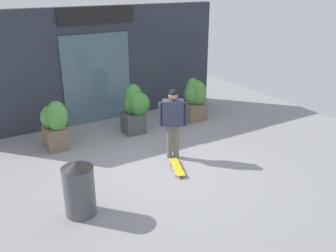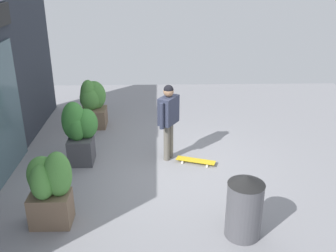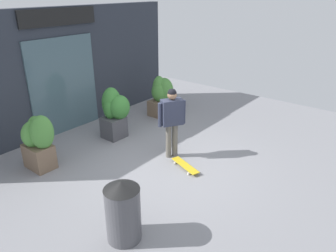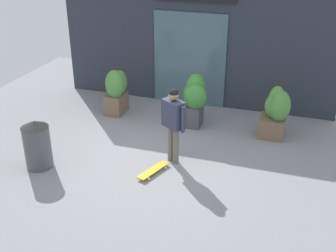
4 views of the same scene
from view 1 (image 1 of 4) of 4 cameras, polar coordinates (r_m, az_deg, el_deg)
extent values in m
plane|color=gray|center=(8.61, -1.61, -5.55)|extent=(12.00, 12.00, 0.00)
cube|color=#2D333D|center=(11.00, -10.53, 9.17)|extent=(7.57, 0.25, 3.25)
cube|color=#47606B|center=(10.90, -10.79, 7.12)|extent=(2.00, 0.06, 2.54)
cube|color=black|center=(10.63, -10.91, 16.30)|extent=(2.15, 0.05, 0.41)
cylinder|color=#666056|center=(8.66, 1.28, -2.35)|extent=(0.13, 0.13, 0.83)
cylinder|color=#666056|center=(8.66, 0.22, -2.35)|extent=(0.13, 0.13, 0.83)
cube|color=#2D3347|center=(8.40, 0.77, 2.05)|extent=(0.54, 0.47, 0.58)
cylinder|color=#2D3347|center=(8.42, 2.70, 1.84)|extent=(0.09, 0.09, 0.56)
cylinder|color=#2D3347|center=(8.41, -1.17, 1.84)|extent=(0.09, 0.09, 0.56)
sphere|color=#997051|center=(8.27, 0.78, 4.69)|extent=(0.21, 0.21, 0.21)
sphere|color=black|center=(8.26, 0.78, 4.93)|extent=(0.20, 0.20, 0.20)
cube|color=gold|center=(8.26, 1.36, -6.27)|extent=(0.45, 0.85, 0.02)
cylinder|color=silver|center=(8.07, 2.50, -7.33)|extent=(0.05, 0.06, 0.05)
cylinder|color=silver|center=(8.03, 1.08, -7.47)|extent=(0.05, 0.06, 0.05)
cylinder|color=silver|center=(8.53, 1.63, -5.63)|extent=(0.05, 0.06, 0.05)
cylinder|color=silver|center=(8.49, 0.28, -5.76)|extent=(0.05, 0.06, 0.05)
cube|color=#47474C|center=(10.16, -5.33, 0.47)|extent=(0.54, 0.51, 0.56)
ellipsoid|color=#387A33|center=(9.93, -4.44, 3.37)|extent=(0.57, 0.49, 0.64)
ellipsoid|color=#387A33|center=(10.02, -5.70, 3.32)|extent=(0.38, 0.36, 0.57)
ellipsoid|color=#387A33|center=(10.08, -5.33, 4.12)|extent=(0.51, 0.50, 0.83)
cube|color=brown|center=(9.62, -16.92, -1.71)|extent=(0.46, 0.64, 0.55)
ellipsoid|color=#4C8C3D|center=(9.52, -16.86, 1.67)|extent=(0.37, 0.51, 0.67)
ellipsoid|color=#4C8C3D|center=(9.49, -17.49, 1.33)|extent=(0.51, 0.39, 0.60)
ellipsoid|color=#4C8C3D|center=(9.28, -16.66, 1.43)|extent=(0.50, 0.43, 0.76)
cube|color=brown|center=(11.14, 3.83, 2.23)|extent=(0.59, 0.64, 0.48)
ellipsoid|color=#4C8C3D|center=(11.05, 3.84, 4.87)|extent=(0.51, 0.52, 0.64)
ellipsoid|color=#4C8C3D|center=(11.06, 3.77, 5.28)|extent=(0.41, 0.41, 0.82)
ellipsoid|color=#4C8C3D|center=(11.02, 4.57, 5.05)|extent=(0.47, 0.59, 0.75)
cylinder|color=#4C4C51|center=(6.82, -13.43, -9.68)|extent=(0.55, 0.55, 0.91)
cone|color=black|center=(6.57, -13.82, -5.75)|extent=(0.56, 0.56, 0.14)
camera|label=2|loc=(7.68, -58.00, 11.60)|focal=41.03mm
camera|label=3|loc=(2.84, -55.04, 7.66)|focal=34.36mm
camera|label=4|loc=(6.60, 69.54, 14.61)|focal=45.29mm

